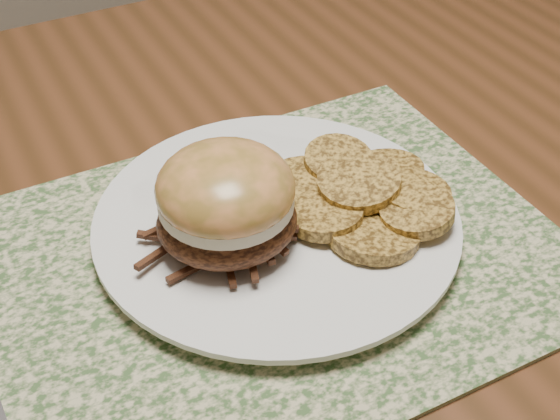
% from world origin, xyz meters
% --- Properties ---
extents(dining_table, '(1.50, 0.90, 0.75)m').
position_xyz_m(dining_table, '(0.00, 0.00, 0.67)').
color(dining_table, '#572F19').
rests_on(dining_table, ground).
extents(placemat, '(0.45, 0.33, 0.00)m').
position_xyz_m(placemat, '(-0.14, -0.01, 0.75)').
color(placemat, '#3A582D').
rests_on(placemat, dining_table).
extents(dinner_plate, '(0.26, 0.26, 0.02)m').
position_xyz_m(dinner_plate, '(-0.11, 0.01, 0.76)').
color(dinner_plate, white).
rests_on(dinner_plate, placemat).
extents(pork_sandwich, '(0.11, 0.11, 0.08)m').
position_xyz_m(pork_sandwich, '(-0.15, -0.00, 0.81)').
color(pork_sandwich, black).
rests_on(pork_sandwich, dinner_plate).
extents(roasted_potatoes, '(0.15, 0.16, 0.03)m').
position_xyz_m(roasted_potatoes, '(-0.04, -0.01, 0.78)').
color(roasted_potatoes, '#B68835').
rests_on(roasted_potatoes, dinner_plate).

